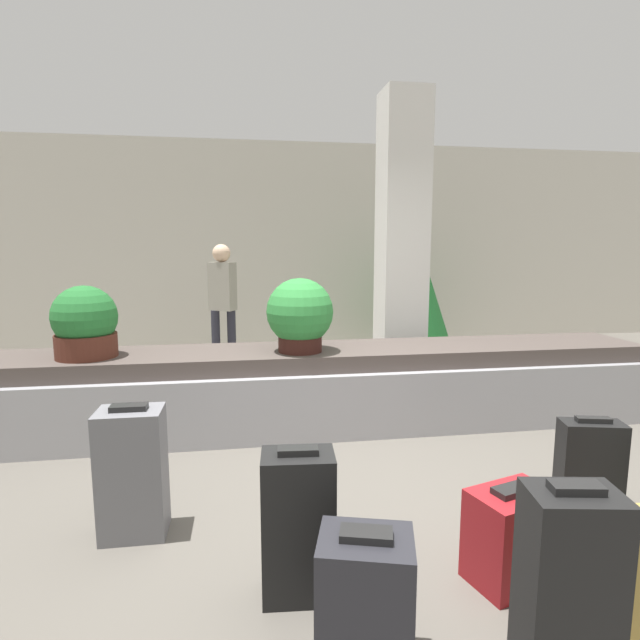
{
  "coord_description": "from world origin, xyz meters",
  "views": [
    {
      "loc": [
        -0.66,
        -2.79,
        1.57
      ],
      "look_at": [
        0.0,
        1.44,
        0.94
      ],
      "focal_mm": 28.0,
      "sensor_mm": 36.0,
      "label": 1
    }
  ],
  "objects": [
    {
      "name": "ground_plane",
      "position": [
        0.0,
        0.0,
        0.0
      ],
      "size": [
        18.0,
        18.0,
        0.0
      ],
      "primitive_type": "plane",
      "color": "#59544C"
    },
    {
      "name": "back_wall",
      "position": [
        0.0,
        5.3,
        1.6
      ],
      "size": [
        18.0,
        0.06,
        3.2
      ],
      "color": "beige",
      "rests_on": "ground_plane"
    },
    {
      "name": "carousel",
      "position": [
        0.0,
        1.44,
        0.33
      ],
      "size": [
        6.11,
        0.91,
        0.69
      ],
      "color": "#9E9EA3",
      "rests_on": "ground_plane"
    },
    {
      "name": "pillar",
      "position": [
        1.07,
        2.52,
        1.6
      ],
      "size": [
        0.48,
        0.48,
        3.2
      ],
      "color": "silver",
      "rests_on": "ground_plane"
    },
    {
      "name": "suitcase_0",
      "position": [
        -1.27,
        -0.11,
        0.36
      ],
      "size": [
        0.35,
        0.25,
        0.74
      ],
      "rotation": [
        0.0,
        0.0,
        -0.01
      ],
      "color": "slate",
      "rests_on": "ground_plane"
    },
    {
      "name": "suitcase_2",
      "position": [
        0.44,
        -1.36,
        0.38
      ],
      "size": [
        0.35,
        0.28,
        0.78
      ],
      "rotation": [
        0.0,
        0.0,
        -0.18
      ],
      "color": "black",
      "rests_on": "ground_plane"
    },
    {
      "name": "suitcase_4",
      "position": [
        -0.44,
        -0.73,
        0.34
      ],
      "size": [
        0.34,
        0.25,
        0.7
      ],
      "rotation": [
        0.0,
        0.0,
        -0.08
      ],
      "color": "black",
      "rests_on": "ground_plane"
    },
    {
      "name": "suitcase_5",
      "position": [
        -0.24,
        -1.16,
        0.26
      ],
      "size": [
        0.41,
        0.36,
        0.55
      ],
      "rotation": [
        0.0,
        0.0,
        -0.28
      ],
      "color": "#232328",
      "rests_on": "ground_plane"
    },
    {
      "name": "suitcase_6",
      "position": [
        0.57,
        -0.78,
        0.22
      ],
      "size": [
        0.45,
        0.37,
        0.47
      ],
      "rotation": [
        0.0,
        0.0,
        0.29
      ],
      "color": "maroon",
      "rests_on": "ground_plane"
    },
    {
      "name": "suitcase_7",
      "position": [
        1.32,
        -0.32,
        0.29
      ],
      "size": [
        0.38,
        0.24,
        0.6
      ],
      "rotation": [
        0.0,
        0.0,
        -0.24
      ],
      "color": "black",
      "rests_on": "ground_plane"
    },
    {
      "name": "potted_plant_0",
      "position": [
        -0.19,
        1.34,
        1.0
      ],
      "size": [
        0.56,
        0.56,
        0.62
      ],
      "color": "#381914",
      "rests_on": "carousel"
    },
    {
      "name": "potted_plant_1",
      "position": [
        -1.91,
        1.39,
        0.96
      ],
      "size": [
        0.5,
        0.5,
        0.58
      ],
      "color": "#4C2319",
      "rests_on": "carousel"
    },
    {
      "name": "traveler_0",
      "position": [
        -0.91,
        3.63,
        0.95
      ],
      "size": [
        0.37,
        0.32,
        1.6
      ],
      "rotation": [
        0.0,
        0.0,
        -0.55
      ],
      "color": "#282833",
      "rests_on": "ground_plane"
    },
    {
      "name": "decorated_tree",
      "position": [
        1.79,
        4.17,
        1.03
      ],
      "size": [
        1.14,
        1.14,
        1.88
      ],
      "color": "#4C331E",
      "rests_on": "ground_plane"
    }
  ]
}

